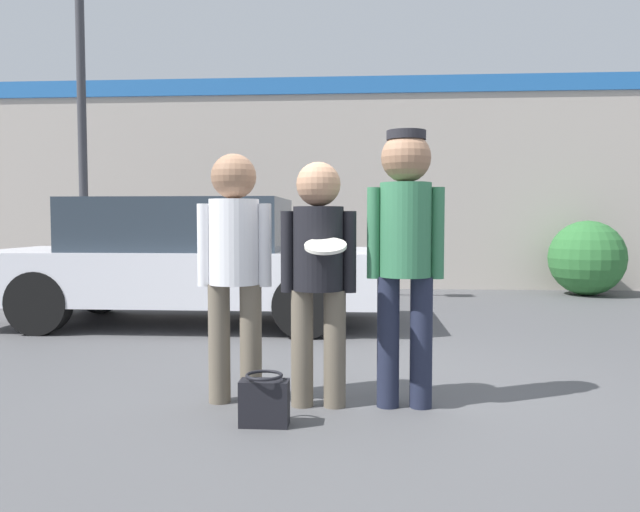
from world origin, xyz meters
TOP-DOWN VIEW (x-y plane):
  - ground_plane at (0.00, 0.00)m, footprint 56.00×56.00m
  - storefront_building at (0.00, 6.99)m, footprint 24.00×0.22m
  - person_left at (-0.87, -0.27)m, footprint 0.51×0.34m
  - person_middle_with_frisbee at (-0.29, -0.32)m, footprint 0.51×0.55m
  - person_right at (0.29, -0.30)m, footprint 0.51×0.34m
  - parked_car_near at (-2.10, 2.92)m, footprint 4.74×1.87m
  - street_lamp at (-3.62, 3.96)m, footprint 1.44×0.35m
  - shrub at (3.73, 6.18)m, footprint 1.25×1.25m
  - handbag at (-0.59, -0.75)m, footprint 0.30×0.23m

SIDE VIEW (x-z plane):
  - ground_plane at x=0.00m, z-range 0.00..0.00m
  - handbag at x=-0.59m, z-range -0.01..0.32m
  - shrub at x=3.73m, z-range 0.00..1.25m
  - parked_car_near at x=-2.10m, z-range 0.01..1.52m
  - person_middle_with_frisbee at x=-0.29m, z-range 0.15..1.79m
  - person_left at x=-0.87m, z-range 0.16..1.87m
  - person_right at x=0.29m, z-range 0.21..2.05m
  - storefront_building at x=0.00m, z-range 0.03..3.86m
  - street_lamp at x=-3.62m, z-range 0.68..6.63m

